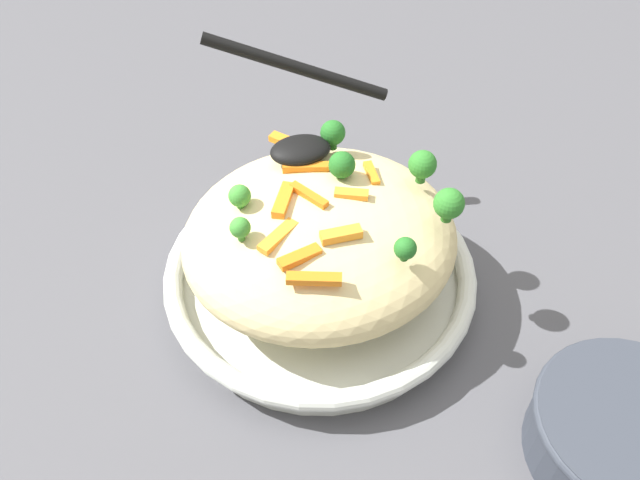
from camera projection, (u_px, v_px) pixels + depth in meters
name	position (u px, v px, depth m)	size (l,w,h in m)	color
ground_plane	(320.00, 291.00, 0.65)	(2.40, 2.40, 0.00)	#4C4C51
serving_bowl	(320.00, 277.00, 0.63)	(0.29, 0.29, 0.04)	silver
pasta_mound	(320.00, 237.00, 0.59)	(0.25, 0.23, 0.09)	#DBC689
carrot_piece_0	(311.00, 167.00, 0.59)	(0.04, 0.01, 0.01)	orange
carrot_piece_1	(341.00, 234.00, 0.53)	(0.03, 0.01, 0.01)	orange
carrot_piece_2	(309.00, 196.00, 0.56)	(0.04, 0.01, 0.01)	orange
carrot_piece_3	(283.00, 200.00, 0.56)	(0.04, 0.01, 0.01)	orange
carrot_piece_4	(299.00, 257.00, 0.52)	(0.04, 0.01, 0.01)	orange
carrot_piece_5	(314.00, 279.00, 0.51)	(0.04, 0.01, 0.01)	orange
carrot_piece_6	(278.00, 236.00, 0.54)	(0.04, 0.01, 0.01)	orange
carrot_piece_7	(352.00, 196.00, 0.56)	(0.03, 0.01, 0.01)	orange
carrot_piece_8	(371.00, 173.00, 0.59)	(0.03, 0.01, 0.01)	orange
carrot_piece_9	(287.00, 142.00, 0.62)	(0.03, 0.01, 0.01)	orange
broccoli_floret_0	(240.00, 196.00, 0.56)	(0.02, 0.02, 0.02)	#377928
broccoli_floret_1	(449.00, 204.00, 0.54)	(0.03, 0.03, 0.03)	#296820
broccoli_floret_2	(342.00, 165.00, 0.57)	(0.02, 0.02, 0.03)	#205B1C
broccoli_floret_3	(240.00, 228.00, 0.53)	(0.02, 0.02, 0.02)	#377928
broccoli_floret_4	(422.00, 165.00, 0.57)	(0.03, 0.03, 0.03)	#296820
broccoli_floret_5	(405.00, 249.00, 0.52)	(0.02, 0.02, 0.02)	#205B1C
broccoli_floret_6	(333.00, 133.00, 0.61)	(0.02, 0.02, 0.03)	#205B1C
serving_spoon	(296.00, 116.00, 0.61)	(0.18, 0.13, 0.08)	black
companion_bowl	(626.00, 434.00, 0.51)	(0.15, 0.15, 0.06)	#333842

